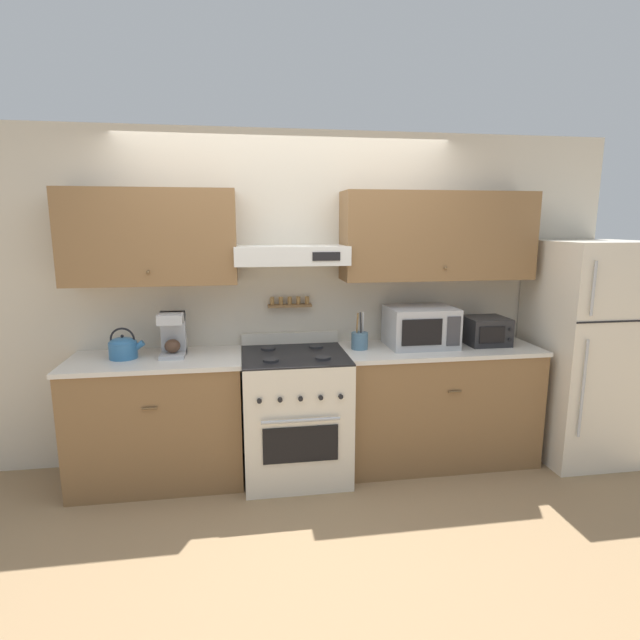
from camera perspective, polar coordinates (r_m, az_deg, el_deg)
name	(u,v)px	position (r m, az deg, el deg)	size (l,w,h in m)	color
ground_plane	(300,490)	(3.75, -2.34, -18.81)	(16.00, 16.00, 0.00)	#937551
wall_back	(298,277)	(3.86, -2.54, 4.92)	(5.20, 0.46, 2.55)	beige
counter_left	(159,419)	(3.87, -17.94, -10.76)	(1.21, 0.63, 0.92)	brown
counter_right	(437,403)	(4.10, 13.23, -9.25)	(1.51, 0.63, 0.92)	brown
stove_range	(295,414)	(3.78, -2.87, -10.66)	(0.76, 0.74, 1.02)	beige
refrigerator	(586,351)	(4.51, 28.13, -3.10)	(0.78, 0.77, 1.73)	beige
tea_kettle	(123,347)	(3.78, -21.56, -2.89)	(0.25, 0.19, 0.22)	teal
coffee_maker	(173,333)	(3.73, -16.48, -1.49)	(0.17, 0.24, 0.31)	#ADAFB5
microwave	(420,327)	(3.93, 11.41, -0.75)	(0.51, 0.41, 0.31)	#ADAFB5
utensil_crock	(360,340)	(3.79, 4.55, -2.29)	(0.13, 0.13, 0.28)	slate
toaster_oven	(486,331)	(4.13, 18.40, -1.17)	(0.32, 0.31, 0.21)	#232326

